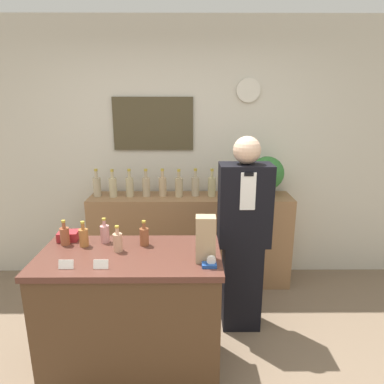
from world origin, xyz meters
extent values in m
cube|color=beige|center=(0.00, 2.00, 1.35)|extent=(5.20, 0.06, 2.70)
cube|color=#423925|center=(-0.24, 1.96, 1.67)|extent=(0.82, 0.02, 0.53)
cylinder|color=beige|center=(0.72, 1.95, 2.00)|extent=(0.24, 0.03, 0.24)
cube|color=#8E6642|center=(0.14, 1.74, 0.48)|extent=(2.05, 0.40, 0.95)
cube|color=#4C331E|center=(-0.27, 0.48, 0.44)|extent=(1.18, 0.59, 0.88)
cube|color=#512C23|center=(-0.27, 0.48, 0.90)|extent=(1.21, 0.62, 0.04)
cylinder|color=brown|center=(-0.78, 0.24, 0.34)|extent=(0.07, 0.07, 0.26)
cylinder|color=tan|center=(-0.52, 0.24, 0.34)|extent=(0.07, 0.07, 0.26)
cylinder|color=#2D5123|center=(-0.27, 0.24, 0.34)|extent=(0.07, 0.07, 0.26)
cylinder|color=#2D5123|center=(-0.01, 0.24, 0.34)|extent=(0.07, 0.07, 0.26)
cylinder|color=#2D5123|center=(0.24, 0.24, 0.34)|extent=(0.07, 0.07, 0.26)
cube|color=black|center=(0.57, 1.00, 0.38)|extent=(0.32, 0.25, 0.76)
cube|color=black|center=(0.57, 1.00, 1.09)|extent=(0.41, 0.25, 0.66)
cube|color=white|center=(0.57, 0.88, 1.24)|extent=(0.12, 0.01, 0.29)
cube|color=black|center=(0.57, 0.87, 1.37)|extent=(0.07, 0.01, 0.03)
sphere|color=#DBB293|center=(0.57, 1.00, 1.53)|extent=(0.22, 0.22, 0.22)
cylinder|color=#9E998E|center=(0.91, 1.74, 1.00)|extent=(0.18, 0.18, 0.10)
sphere|color=#2D6B2D|center=(0.91, 1.74, 1.19)|extent=(0.34, 0.34, 0.34)
cube|color=tan|center=(0.23, 0.37, 1.07)|extent=(0.13, 0.09, 0.30)
cube|color=#1E4799|center=(0.25, 0.29, 0.93)|extent=(0.09, 0.06, 0.02)
cylinder|color=silver|center=(0.26, 0.29, 0.97)|extent=(0.06, 0.02, 0.06)
cube|color=white|center=(-0.61, 0.27, 0.95)|extent=(0.09, 0.02, 0.06)
cube|color=white|center=(-0.40, 0.27, 0.95)|extent=(0.09, 0.02, 0.06)
cube|color=maroon|center=(-0.75, 0.71, 0.95)|extent=(0.15, 0.12, 0.06)
cylinder|color=brown|center=(-0.74, 0.63, 0.98)|extent=(0.06, 0.06, 0.12)
cylinder|color=brown|center=(-0.74, 0.63, 1.07)|extent=(0.02, 0.02, 0.04)
cylinder|color=#B29933|center=(-0.74, 0.63, 1.10)|extent=(0.03, 0.03, 0.01)
cylinder|color=#A56733|center=(-0.60, 0.60, 0.98)|extent=(0.06, 0.06, 0.12)
cylinder|color=#A56733|center=(-0.60, 0.60, 1.07)|extent=(0.02, 0.02, 0.04)
cylinder|color=#B29933|center=(-0.60, 0.60, 1.10)|extent=(0.03, 0.03, 0.01)
cylinder|color=tan|center=(-0.47, 0.67, 0.98)|extent=(0.06, 0.06, 0.12)
cylinder|color=tan|center=(-0.47, 0.67, 1.07)|extent=(0.02, 0.02, 0.04)
cylinder|color=#B29933|center=(-0.47, 0.67, 1.10)|extent=(0.03, 0.03, 0.01)
cylinder|color=tan|center=(-0.35, 0.52, 0.98)|extent=(0.06, 0.06, 0.12)
cylinder|color=tan|center=(-0.35, 0.52, 1.07)|extent=(0.02, 0.02, 0.04)
cylinder|color=#B29933|center=(-0.35, 0.52, 1.10)|extent=(0.03, 0.03, 0.01)
cylinder|color=brown|center=(-0.18, 0.62, 0.98)|extent=(0.06, 0.06, 0.12)
cylinder|color=brown|center=(-0.18, 0.62, 1.07)|extent=(0.02, 0.02, 0.04)
cylinder|color=#B29933|center=(-0.18, 0.62, 1.10)|extent=(0.03, 0.03, 0.01)
cylinder|color=tan|center=(-0.81, 1.75, 1.05)|extent=(0.08, 0.08, 0.19)
cylinder|color=tan|center=(-0.81, 1.75, 1.18)|extent=(0.03, 0.03, 0.07)
cylinder|color=#B29933|center=(-0.81, 1.75, 1.23)|extent=(0.03, 0.03, 0.02)
cylinder|color=tan|center=(-0.64, 1.73, 1.05)|extent=(0.08, 0.08, 0.19)
cylinder|color=tan|center=(-0.64, 1.73, 1.18)|extent=(0.03, 0.03, 0.07)
cylinder|color=#B29933|center=(-0.64, 1.73, 1.23)|extent=(0.03, 0.03, 0.02)
cylinder|color=tan|center=(-0.47, 1.74, 1.05)|extent=(0.08, 0.08, 0.19)
cylinder|color=tan|center=(-0.47, 1.74, 1.18)|extent=(0.03, 0.03, 0.07)
cylinder|color=#B29933|center=(-0.47, 1.74, 1.23)|extent=(0.03, 0.03, 0.02)
cylinder|color=tan|center=(-0.31, 1.75, 1.05)|extent=(0.08, 0.08, 0.19)
cylinder|color=tan|center=(-0.31, 1.75, 1.18)|extent=(0.03, 0.03, 0.07)
cylinder|color=#B29933|center=(-0.31, 1.75, 1.23)|extent=(0.03, 0.03, 0.02)
cylinder|color=tan|center=(-0.14, 1.75, 1.05)|extent=(0.08, 0.08, 0.19)
cylinder|color=tan|center=(-0.14, 1.75, 1.18)|extent=(0.03, 0.03, 0.07)
cylinder|color=#B29933|center=(-0.14, 1.75, 1.23)|extent=(0.03, 0.03, 0.02)
cylinder|color=tan|center=(0.02, 1.73, 1.05)|extent=(0.08, 0.08, 0.19)
cylinder|color=tan|center=(0.02, 1.73, 1.18)|extent=(0.03, 0.03, 0.07)
cylinder|color=#B29933|center=(0.02, 1.73, 1.23)|extent=(0.03, 0.03, 0.02)
cylinder|color=tan|center=(0.19, 1.76, 1.05)|extent=(0.08, 0.08, 0.19)
cylinder|color=tan|center=(0.19, 1.76, 1.18)|extent=(0.03, 0.03, 0.07)
cylinder|color=#B29933|center=(0.19, 1.76, 1.23)|extent=(0.03, 0.03, 0.02)
cylinder|color=tan|center=(0.36, 1.74, 1.05)|extent=(0.08, 0.08, 0.19)
cylinder|color=tan|center=(0.36, 1.74, 1.18)|extent=(0.03, 0.03, 0.07)
cylinder|color=#B29933|center=(0.36, 1.74, 1.23)|extent=(0.03, 0.03, 0.02)
cylinder|color=tan|center=(0.52, 1.73, 1.05)|extent=(0.08, 0.08, 0.19)
cylinder|color=tan|center=(0.52, 1.73, 1.18)|extent=(0.03, 0.03, 0.07)
cylinder|color=#B29933|center=(0.52, 1.73, 1.23)|extent=(0.03, 0.03, 0.02)
cylinder|color=tan|center=(0.69, 1.73, 1.05)|extent=(0.08, 0.08, 0.19)
cylinder|color=tan|center=(0.69, 1.73, 1.18)|extent=(0.03, 0.03, 0.07)
cylinder|color=#B29933|center=(0.69, 1.73, 1.23)|extent=(0.03, 0.03, 0.02)
camera|label=1|loc=(0.14, -1.60, 1.92)|focal=32.00mm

